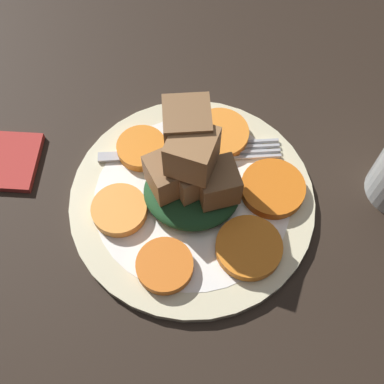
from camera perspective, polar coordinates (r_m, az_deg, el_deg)
name	(u,v)px	position (r cm, az deg, el deg)	size (l,w,h in cm)	color
table_slab	(192,206)	(51.38, 0.00, -1.65)	(120.00, 120.00, 2.00)	black
plate	(192,199)	(50.03, 0.00, -0.86)	(25.34, 25.34, 1.05)	beige
carrot_slice_0	(273,188)	(50.02, 9.54, 0.42)	(6.63, 6.63, 1.14)	orange
carrot_slice_1	(220,134)	(53.04, 3.31, 6.89)	(6.35, 6.35, 1.14)	orange
carrot_slice_2	(142,148)	(52.18, -5.99, 5.20)	(5.35, 5.35, 1.14)	orange
carrot_slice_3	(119,210)	(48.73, -8.60, -2.12)	(5.59, 5.59, 1.14)	#F9963A
carrot_slice_4	(165,266)	(45.95, -3.26, -8.71)	(5.46, 5.46, 1.14)	orange
carrot_slice_5	(249,248)	(46.85, 6.74, -6.56)	(6.46, 6.46, 1.14)	orange
center_pile	(191,173)	(46.05, -0.08, 2.28)	(9.80, 9.31, 10.75)	#1E4723
fork	(194,153)	(52.03, 0.26, 4.70)	(19.71, 4.20, 0.40)	#B2B2B7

